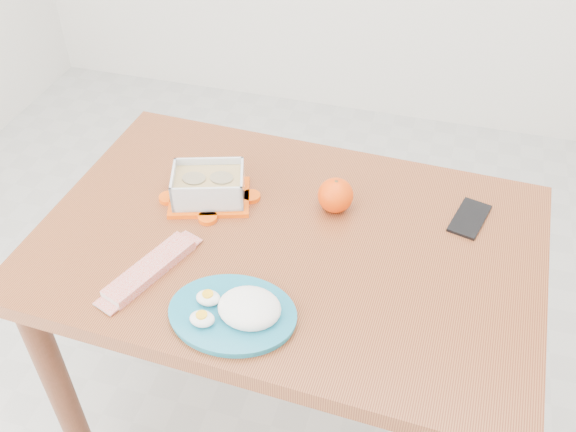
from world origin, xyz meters
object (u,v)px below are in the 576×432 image
(food_container, at_px, (209,186))
(rice_plate, at_px, (238,310))
(dining_table, at_px, (288,276))
(orange_fruit, at_px, (336,195))
(smartphone, at_px, (470,218))

(food_container, xyz_separation_m, rice_plate, (0.17, -0.31, -0.02))
(dining_table, height_order, orange_fruit, orange_fruit)
(dining_table, distance_m, orange_fruit, 0.21)
(rice_plate, bearing_deg, dining_table, 79.45)
(dining_table, xyz_separation_m, smartphone, (0.36, 0.16, 0.12))
(food_container, height_order, rice_plate, food_container)
(food_container, bearing_deg, rice_plate, -77.99)
(orange_fruit, bearing_deg, rice_plate, -106.61)
(food_container, distance_m, rice_plate, 0.35)
(food_container, xyz_separation_m, orange_fruit, (0.28, 0.04, 0.00))
(orange_fruit, distance_m, smartphone, 0.29)
(dining_table, xyz_separation_m, food_container, (-0.20, 0.07, 0.15))
(food_container, relative_size, rice_plate, 0.84)
(rice_plate, height_order, smartphone, rice_plate)
(food_container, distance_m, smartphone, 0.57)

